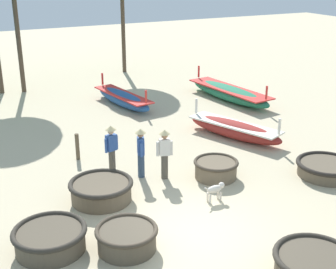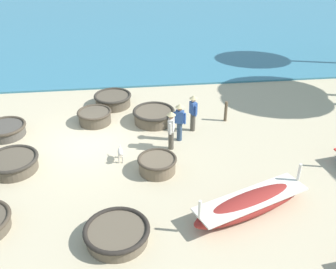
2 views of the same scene
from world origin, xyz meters
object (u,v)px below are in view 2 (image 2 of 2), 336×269
at_px(fisherman_standing_left, 171,128).
at_px(coracle_weathered, 5,130).
at_px(coracle_center, 95,116).
at_px(fisherman_by_coracle, 193,111).
at_px(coracle_far_right, 154,116).
at_px(coracle_beside_post, 157,164).
at_px(dog, 120,153).
at_px(coracle_upturned, 117,233).
at_px(mooring_post_shoreline, 226,111).
at_px(coracle_nearest, 113,100).
at_px(coracle_front_right, 13,163).
at_px(long_boat_red_hull, 251,204).
at_px(fisherman_hauling, 180,120).

bearing_deg(fisherman_standing_left, coracle_weathered, -105.24).
height_order(coracle_center, fisherman_by_coracle, fisherman_by_coracle).
distance_m(coracle_far_right, fisherman_standing_left, 2.46).
bearing_deg(coracle_beside_post, dog, -122.43).
bearing_deg(dog, coracle_upturned, -2.09).
bearing_deg(mooring_post_shoreline, coracle_center, -94.88).
bearing_deg(mooring_post_shoreline, coracle_nearest, -113.20).
height_order(coracle_front_right, long_boat_red_hull, long_boat_red_hull).
bearing_deg(coracle_front_right, fisherman_standing_left, 97.49).
bearing_deg(coracle_weathered, coracle_center, 100.60).
height_order(coracle_far_right, fisherman_hauling, fisherman_hauling).
bearing_deg(long_boat_red_hull, fisherman_by_coracle, -170.35).
distance_m(fisherman_standing_left, fisherman_hauling, 0.77).
distance_m(coracle_nearest, fisherman_hauling, 4.61).
xyz_separation_m(coracle_beside_post, long_boat_red_hull, (2.59, 2.75, 0.04)).
distance_m(coracle_center, coracle_weathered, 3.81).
xyz_separation_m(coracle_far_right, coracle_weathered, (0.44, -6.40, -0.06)).
bearing_deg(coracle_far_right, coracle_weathered, -86.06).
relative_size(coracle_nearest, fisherman_hauling, 1.09).
bearing_deg(coracle_front_right, coracle_nearest, 144.15).
xyz_separation_m(coracle_weathered, dog, (2.54, 4.87, 0.10)).
bearing_deg(coracle_beside_post, long_boat_red_hull, 46.76).
relative_size(coracle_nearest, fisherman_standing_left, 1.09).
bearing_deg(coracle_weathered, fisherman_hauling, 80.38).
distance_m(coracle_center, coracle_front_right, 4.41).
xyz_separation_m(fisherman_by_coracle, fisherman_hauling, (0.74, -0.69, 0.00)).
bearing_deg(long_boat_red_hull, coracle_weathered, -123.73).
bearing_deg(coracle_upturned, fisherman_hauling, 154.46).
height_order(coracle_weathered, fisherman_by_coracle, fisherman_by_coracle).
distance_m(coracle_far_right, coracle_beside_post, 3.84).
distance_m(coracle_beside_post, fisherman_hauling, 2.51).
distance_m(coracle_far_right, coracle_weathered, 6.42).
height_order(coracle_nearest, fisherman_standing_left, fisherman_standing_left).
distance_m(coracle_center, long_boat_red_hull, 8.47).
xyz_separation_m(coracle_upturned, coracle_beside_post, (-3.32, 1.49, 0.05)).
height_order(coracle_weathered, long_boat_red_hull, long_boat_red_hull).
bearing_deg(coracle_upturned, coracle_weathered, -144.90).
xyz_separation_m(fisherman_by_coracle, fisherman_standing_left, (1.38, -1.12, 0.00)).
xyz_separation_m(coracle_upturned, long_boat_red_hull, (-0.73, 4.24, 0.09)).
bearing_deg(coracle_center, dog, 19.05).
bearing_deg(fisherman_hauling, coracle_center, -118.50).
distance_m(coracle_beside_post, dog, 1.58).
bearing_deg(fisherman_hauling, coracle_upturned, -25.54).
bearing_deg(fisherman_standing_left, coracle_far_right, -167.83).
relative_size(coracle_center, coracle_beside_post, 1.06).
relative_size(long_boat_red_hull, fisherman_hauling, 2.56).
bearing_deg(long_boat_red_hull, coracle_far_right, -158.32).
xyz_separation_m(fisherman_hauling, mooring_post_shoreline, (-1.44, 2.32, -0.48)).
relative_size(fisherman_by_coracle, mooring_post_shoreline, 1.75).
bearing_deg(coracle_beside_post, fisherman_standing_left, 155.12).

